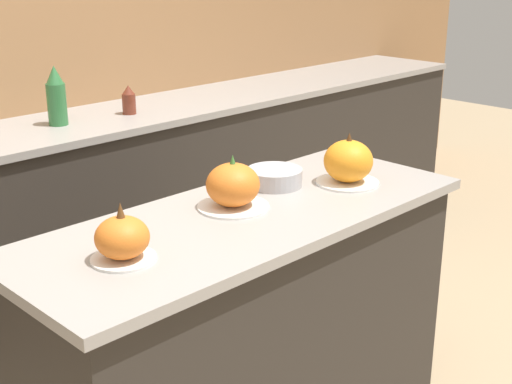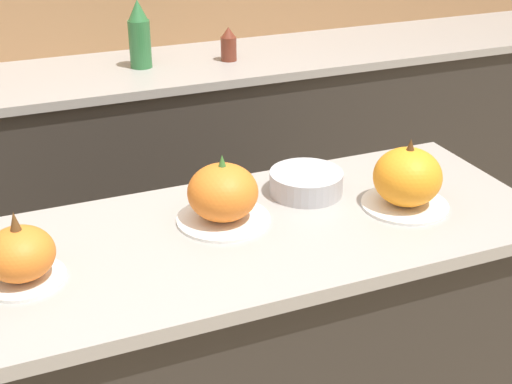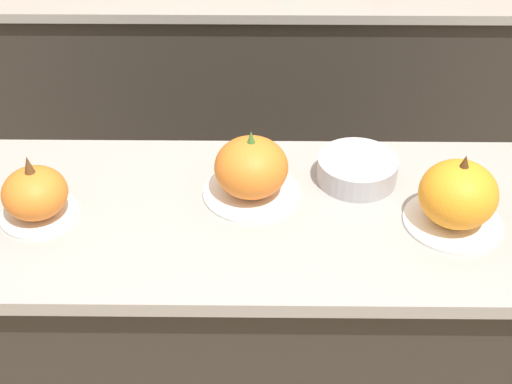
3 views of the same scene
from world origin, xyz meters
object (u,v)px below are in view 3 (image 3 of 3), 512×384
(pumpkin_cake_right, at_px, (458,196))
(pumpkin_cake_left, at_px, (35,195))
(pumpkin_cake_center, at_px, (250,170))
(mixing_bowl, at_px, (357,169))

(pumpkin_cake_right, bearing_deg, pumpkin_cake_left, 178.95)
(pumpkin_cake_center, height_order, pumpkin_cake_right, pumpkin_cake_right)
(pumpkin_cake_center, distance_m, pumpkin_cake_right, 0.48)
(pumpkin_cake_left, xyz_separation_m, pumpkin_cake_right, (0.96, -0.02, 0.02))
(pumpkin_cake_left, height_order, pumpkin_cake_right, pumpkin_cake_right)
(pumpkin_cake_left, distance_m, pumpkin_cake_center, 0.50)
(pumpkin_cake_right, xyz_separation_m, mixing_bowl, (-0.20, 0.17, -0.05))
(pumpkin_cake_center, bearing_deg, mixing_bowl, 13.28)
(pumpkin_cake_left, height_order, pumpkin_cake_center, pumpkin_cake_center)
(pumpkin_cake_right, bearing_deg, mixing_bowl, 140.42)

